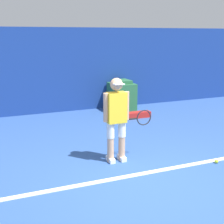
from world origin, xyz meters
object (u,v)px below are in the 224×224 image
at_px(tennis_ball, 216,161).
at_px(covered_chair, 122,96).
at_px(equipment_bag, 135,115).
at_px(tennis_player, 117,116).

xyz_separation_m(tennis_ball, covered_chair, (0.10, 4.41, 0.40)).
relative_size(tennis_ball, equipment_bag, 0.08).
bearing_deg(tennis_ball, tennis_player, 154.02).
bearing_deg(equipment_bag, covered_chair, 87.70).
xyz_separation_m(covered_chair, equipment_bag, (-0.04, -1.02, -0.36)).
relative_size(tennis_player, tennis_ball, 22.41).
bearing_deg(covered_chair, equipment_bag, -92.30).
xyz_separation_m(tennis_player, covered_chair, (1.72, 3.62, -0.40)).
bearing_deg(tennis_player, equipment_bag, 57.82).
relative_size(tennis_ball, covered_chair, 0.07).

